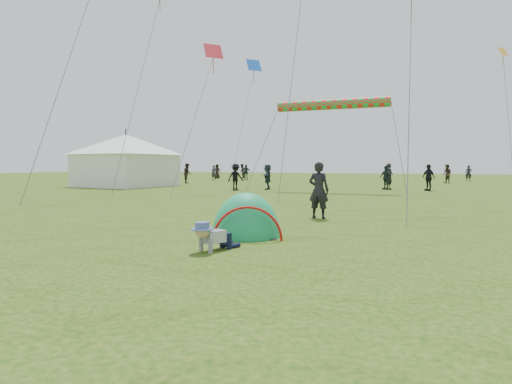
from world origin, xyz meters
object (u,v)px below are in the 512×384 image
(crawling_toddler, at_px, (211,236))
(popup_tent, at_px, (246,237))
(event_marquee, at_px, (126,158))
(standing_adult, at_px, (319,190))

(crawling_toddler, distance_m, popup_tent, 1.72)
(event_marquee, bearing_deg, crawling_toddler, -41.53)
(crawling_toddler, relative_size, popup_tent, 0.38)
(standing_adult, bearing_deg, crawling_toddler, 86.96)
(popup_tent, bearing_deg, standing_adult, 51.29)
(popup_tent, xyz_separation_m, standing_adult, (0.95, 3.74, 0.89))
(crawling_toddler, bearing_deg, event_marquee, 155.63)
(popup_tent, xyz_separation_m, event_marquee, (-16.68, 16.73, 2.14))
(crawling_toddler, distance_m, event_marquee, 24.88)
(event_marquee, bearing_deg, popup_tent, -38.68)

